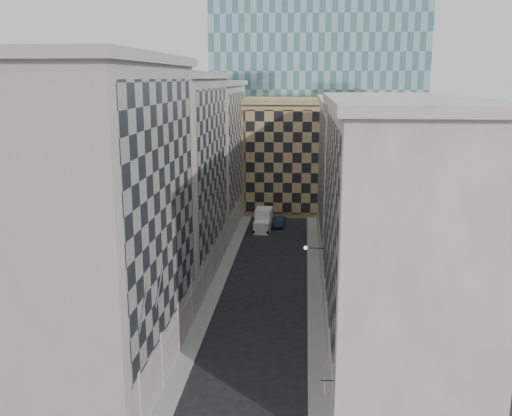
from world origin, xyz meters
The scene contains 14 objects.
sidewalk_west centered at (-5.25, 30.00, 0.07)m, with size 1.50×100.00×0.15m, color gray.
sidewalk_east centered at (5.25, 30.00, 0.07)m, with size 1.50×100.00×0.15m, color gray.
bldg_left_a centered at (-10.88, 11.00, 11.82)m, with size 10.80×22.80×23.70m.
bldg_left_b centered at (-10.88, 33.00, 11.32)m, with size 10.80×22.80×22.70m.
bldg_left_c centered at (-10.88, 55.00, 10.83)m, with size 10.80×22.80×21.70m.
bldg_right_a centered at (10.88, 15.00, 10.32)m, with size 10.80×26.80×20.70m.
bldg_right_b centered at (10.89, 42.00, 9.85)m, with size 10.80×28.80×19.70m.
tan_block centered at (2.00, 67.90, 9.44)m, with size 16.80×14.80×18.80m.
church_tower centered at (0.00, 82.00, 26.95)m, with size 7.20×7.20×51.50m.
flagpoles_left centered at (-5.90, 6.00, 8.00)m, with size 0.10×6.33×2.33m.
bracket_lamp centered at (4.38, 24.00, 6.20)m, with size 1.98×0.36×0.36m.
box_truck centered at (-2.03, 53.21, 1.35)m, with size 2.55×5.73×3.09m.
dark_car centered at (0.24, 55.32, 0.73)m, with size 1.54×4.40×1.45m, color #0E1B34.
shop_sign centered at (5.42, 3.00, 3.83)m, with size 0.84×0.73×0.81m.
Camera 1 is at (3.96, -28.48, 22.06)m, focal length 40.00 mm.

